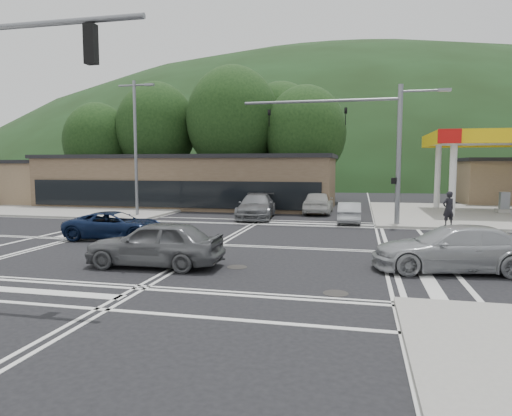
% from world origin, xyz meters
% --- Properties ---
extents(ground, '(120.00, 120.00, 0.00)m').
position_xyz_m(ground, '(0.00, 0.00, 0.00)').
color(ground, black).
rests_on(ground, ground).
extents(sidewalk_ne, '(16.00, 16.00, 0.15)m').
position_xyz_m(sidewalk_ne, '(15.00, 15.00, 0.07)').
color(sidewalk_ne, gray).
rests_on(sidewalk_ne, ground).
extents(sidewalk_nw, '(16.00, 16.00, 0.15)m').
position_xyz_m(sidewalk_nw, '(-15.00, 15.00, 0.07)').
color(sidewalk_nw, gray).
rests_on(sidewalk_nw, ground).
extents(commercial_row, '(24.00, 8.00, 4.00)m').
position_xyz_m(commercial_row, '(-8.00, 17.00, 2.00)').
color(commercial_row, brown).
rests_on(commercial_row, ground).
extents(commercial_nw, '(8.00, 7.00, 3.60)m').
position_xyz_m(commercial_nw, '(-24.00, 17.00, 1.80)').
color(commercial_nw, '#846B4F').
rests_on(commercial_nw, ground).
extents(hill_north, '(252.00, 126.00, 140.00)m').
position_xyz_m(hill_north, '(0.00, 90.00, 0.00)').
color(hill_north, black).
rests_on(hill_north, ground).
extents(tree_n_a, '(8.00, 8.00, 11.75)m').
position_xyz_m(tree_n_a, '(-14.00, 24.00, 7.14)').
color(tree_n_a, '#382619').
rests_on(tree_n_a, ground).
extents(tree_n_b, '(9.00, 9.00, 12.98)m').
position_xyz_m(tree_n_b, '(-6.00, 24.00, 7.79)').
color(tree_n_b, '#382619').
rests_on(tree_n_b, ground).
extents(tree_n_c, '(7.60, 7.60, 10.87)m').
position_xyz_m(tree_n_c, '(1.00, 24.00, 6.49)').
color(tree_n_c, '#382619').
rests_on(tree_n_c, ground).
extents(tree_n_d, '(6.80, 6.80, 9.76)m').
position_xyz_m(tree_n_d, '(-20.00, 23.00, 5.84)').
color(tree_n_d, '#382619').
rests_on(tree_n_d, ground).
extents(tree_n_e, '(8.40, 8.40, 11.98)m').
position_xyz_m(tree_n_e, '(-2.00, 28.00, 7.14)').
color(tree_n_e, '#382619').
rests_on(tree_n_e, ground).
extents(streetlight_nw, '(2.50, 0.25, 9.00)m').
position_xyz_m(streetlight_nw, '(-8.44, 9.00, 5.05)').
color(streetlight_nw, slate).
rests_on(streetlight_nw, ground).
extents(signal_mast_ne, '(11.65, 0.30, 8.00)m').
position_xyz_m(signal_mast_ne, '(6.95, 8.20, 5.07)').
color(signal_mast_ne, slate).
rests_on(signal_mast_ne, ground).
extents(car_blue_west, '(4.90, 2.70, 1.30)m').
position_xyz_m(car_blue_west, '(-5.19, 0.50, 0.65)').
color(car_blue_west, '#0D1A3A').
rests_on(car_blue_west, ground).
extents(car_grey_center, '(4.79, 2.08, 1.61)m').
position_xyz_m(car_grey_center, '(-0.80, -4.50, 0.80)').
color(car_grey_center, '#585A5D').
rests_on(car_grey_center, ground).
extents(car_silver_east, '(5.47, 2.77, 1.52)m').
position_xyz_m(car_silver_east, '(9.15, -2.95, 0.76)').
color(car_silver_east, '#9EA1A5').
rests_on(car_silver_east, ground).
extents(car_queue_a, '(1.40, 3.87, 1.27)m').
position_xyz_m(car_queue_a, '(5.50, 9.04, 0.63)').
color(car_queue_a, '#A5A8AC').
rests_on(car_queue_a, ground).
extents(car_queue_b, '(2.03, 4.95, 1.68)m').
position_xyz_m(car_queue_b, '(3.18, 14.00, 0.84)').
color(car_queue_b, silver).
rests_on(car_queue_b, ground).
extents(car_northbound, '(2.76, 5.69, 1.59)m').
position_xyz_m(car_northbound, '(-0.50, 10.04, 0.80)').
color(car_northbound, slate).
rests_on(car_northbound, ground).
extents(pedestrian, '(0.84, 0.74, 1.93)m').
position_xyz_m(pedestrian, '(10.84, 7.58, 1.11)').
color(pedestrian, black).
rests_on(pedestrian, sidewalk_ne).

